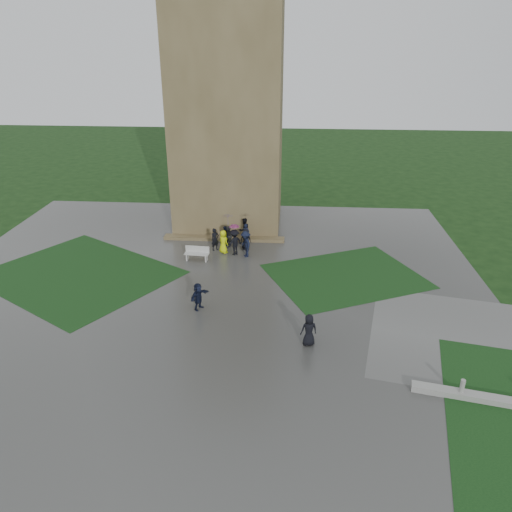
# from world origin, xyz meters

# --- Properties ---
(ground) EXTENTS (120.00, 120.00, 0.00)m
(ground) POSITION_xyz_m (0.00, 0.00, 0.00)
(ground) COLOR black
(plaza) EXTENTS (34.00, 34.00, 0.02)m
(plaza) POSITION_xyz_m (0.00, 2.00, 0.01)
(plaza) COLOR #363634
(plaza) RESTS_ON ground
(lawn_inset_left) EXTENTS (14.10, 13.46, 0.01)m
(lawn_inset_left) POSITION_xyz_m (-8.50, 4.00, 0.03)
(lawn_inset_left) COLOR black
(lawn_inset_left) RESTS_ON plaza
(lawn_inset_right) EXTENTS (11.12, 10.15, 0.01)m
(lawn_inset_right) POSITION_xyz_m (8.50, 5.00, 0.03)
(lawn_inset_right) COLOR black
(lawn_inset_right) RESTS_ON plaza
(tower) EXTENTS (8.00, 8.00, 18.00)m
(tower) POSITION_xyz_m (0.00, 15.00, 9.00)
(tower) COLOR brown
(tower) RESTS_ON ground
(tower_plinth) EXTENTS (9.00, 0.80, 0.22)m
(tower_plinth) POSITION_xyz_m (0.00, 10.60, 0.13)
(tower_plinth) COLOR brown
(tower_plinth) RESTS_ON plaza
(bench) EXTENTS (1.70, 0.66, 0.96)m
(bench) POSITION_xyz_m (-1.35, 6.81, 0.51)
(bench) COLOR #B5B5B0
(bench) RESTS_ON plaza
(visitor_cluster) EXTENTS (3.14, 3.91, 2.42)m
(visitor_cluster) POSITION_xyz_m (1.13, 8.75, 1.07)
(visitor_cluster) COLOR black
(visitor_cluster) RESTS_ON plaza
(pedestrian_mid) EXTENTS (1.17, 1.53, 1.57)m
(pedestrian_mid) POSITION_xyz_m (-0.07, 0.26, 0.81)
(pedestrian_mid) COLOR black
(pedestrian_mid) RESTS_ON plaza
(pedestrian_near) EXTENTS (0.93, 0.75, 1.66)m
(pedestrian_near) POSITION_xyz_m (5.94, -2.83, 0.85)
(pedestrian_near) COLOR black
(pedestrian_near) RESTS_ON plaza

